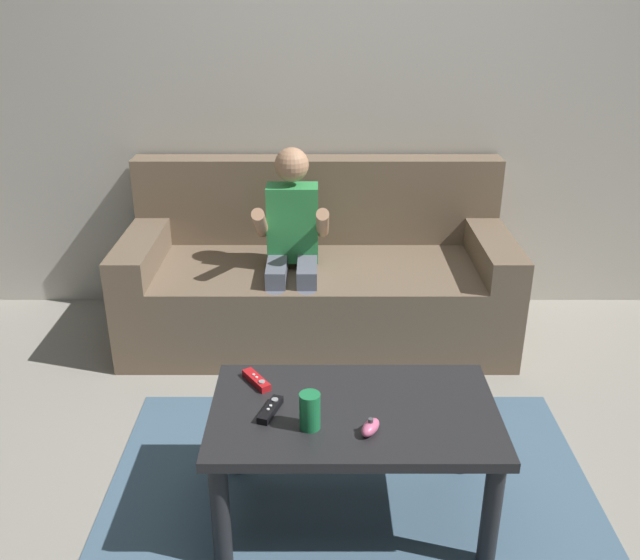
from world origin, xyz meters
TOP-DOWN VIEW (x-y plane):
  - ground_plane at (0.00, 0.00)m, footprint 9.97×9.97m
  - wall_back at (0.00, 1.75)m, footprint 4.99×0.05m
  - couch at (-0.20, 1.36)m, footprint 1.92×0.80m
  - person_seated_on_couch at (-0.32, 1.18)m, footprint 0.35×0.43m
  - coffee_table at (-0.07, 0.00)m, footprint 0.94×0.55m
  - area_rug at (-0.07, 0.00)m, footprint 1.78×1.44m
  - game_remote_red_near_edge at (-0.40, 0.15)m, footprint 0.11×0.14m
  - nunchuk_pink at (-0.03, -0.13)m, footprint 0.08×0.10m
  - game_remote_black_far_corner at (-0.34, -0.02)m, footprint 0.08×0.14m
  - soda_can at (-0.21, -0.10)m, footprint 0.07×0.07m

SIDE VIEW (x-z plane):
  - ground_plane at x=0.00m, z-range 0.00..0.00m
  - area_rug at x=-0.07m, z-range 0.00..0.01m
  - couch at x=-0.20m, z-range -0.14..0.73m
  - coffee_table at x=-0.07m, z-range 0.15..0.59m
  - game_remote_red_near_edge at x=-0.40m, z-range 0.44..0.46m
  - game_remote_black_far_corner at x=-0.34m, z-range 0.44..0.46m
  - nunchuk_pink at x=-0.03m, z-range 0.43..0.48m
  - soda_can at x=-0.21m, z-range 0.44..0.56m
  - person_seated_on_couch at x=-0.32m, z-range 0.07..1.07m
  - wall_back at x=0.00m, z-range 0.00..2.50m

